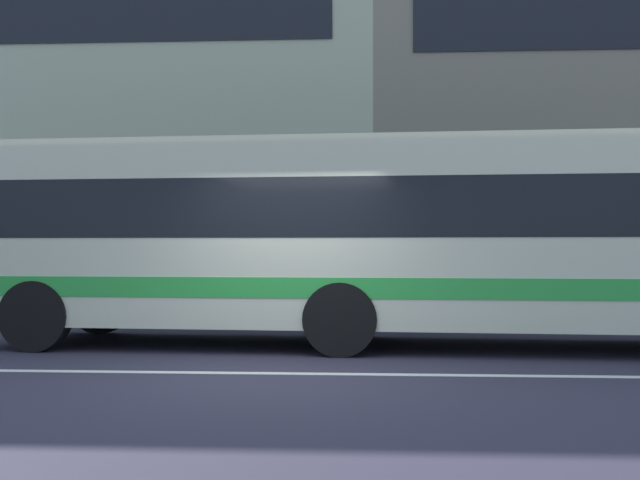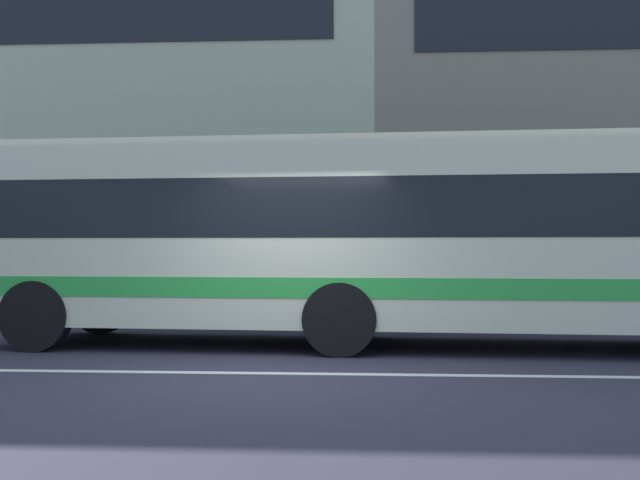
% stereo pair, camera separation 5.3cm
% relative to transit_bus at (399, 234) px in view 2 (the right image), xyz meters
% --- Properties ---
extents(ground_plane, '(160.00, 160.00, 0.00)m').
position_rel_transit_bus_xyz_m(ground_plane, '(-1.55, -2.57, -1.67)').
color(ground_plane, '#302C3D').
extents(lane_centre_line, '(60.00, 0.16, 0.01)m').
position_rel_transit_bus_xyz_m(lane_centre_line, '(-1.55, -2.57, -1.67)').
color(lane_centre_line, silver).
rests_on(lane_centre_line, ground_plane).
extents(hedge_row_far, '(13.48, 1.10, 0.78)m').
position_rel_transit_bus_xyz_m(hedge_row_far, '(-5.32, 3.94, -1.28)').
color(hedge_row_far, '#21511C').
rests_on(hedge_row_far, ground_plane).
extents(transit_bus, '(12.29, 3.23, 3.02)m').
position_rel_transit_bus_xyz_m(transit_bus, '(0.00, 0.00, 0.00)').
color(transit_bus, beige).
rests_on(transit_bus, ground_plane).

